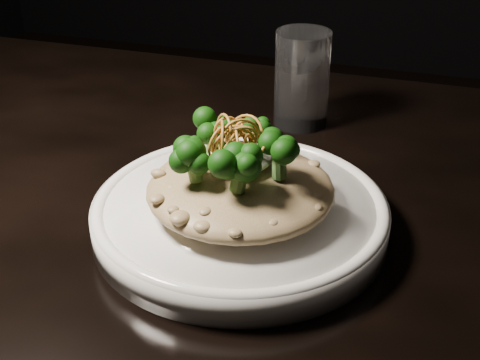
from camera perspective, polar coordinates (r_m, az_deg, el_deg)
name	(u,v)px	position (r m, az deg, el deg)	size (l,w,h in m)	color
table	(221,262)	(0.75, -1.61, -6.99)	(1.10, 0.80, 0.75)	black
plate	(240,216)	(0.64, 0.00, -3.12)	(0.28, 0.28, 0.03)	white
risotto	(241,189)	(0.62, 0.05, -0.77)	(0.18, 0.18, 0.04)	brown
broccoli	(243,141)	(0.61, 0.25, 3.34)	(0.14, 0.14, 0.05)	black
cheese	(239,157)	(0.62, -0.06, 1.94)	(0.06, 0.06, 0.02)	white
shallots	(237,135)	(0.60, -0.29, 3.86)	(0.05, 0.05, 0.03)	olive
drinking_glass	(302,79)	(0.84, 5.30, 8.58)	(0.07, 0.07, 0.12)	white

